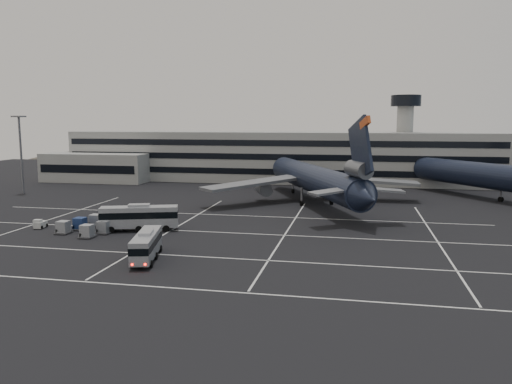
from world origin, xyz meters
The scene contains 12 objects.
ground centered at (0.00, 0.00, 0.00)m, with size 260.00×260.00×0.00m, color black.
lane_markings centered at (0.95, 0.72, 0.01)m, with size 90.00×55.62×0.01m.
terminal centered at (-2.95, 71.14, 6.93)m, with size 125.00×26.00×24.00m.
hills centered at (17.99, 170.00, -12.07)m, with size 352.00×180.00×44.00m.
lightpole_left centered at (-55.00, 35.00, 11.82)m, with size 2.40×2.40×18.28m.
trijet_main centered at (13.95, 33.41, 5.25)m, with size 43.70×54.85×18.08m.
trijet_far centered at (53.19, 43.43, 5.43)m, with size 38.73×50.13×18.08m.
bus_near centered at (-2.91, -12.47, 1.97)m, with size 4.68×10.48×3.60m.
bus_far centered at (-10.74, 2.66, 2.31)m, with size 12.20×6.38×4.22m.
tug_a centered at (-27.20, 1.21, 0.66)m, with size 1.70×2.48×1.49m.
tug_b centered at (-22.16, -0.13, 0.58)m, with size 1.94×2.33×1.30m.
uld_cluster centered at (-17.80, 1.49, 0.95)m, with size 9.73×13.57×1.96m.
Camera 1 is at (22.37, -68.78, 17.08)m, focal length 35.00 mm.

